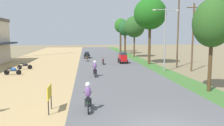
% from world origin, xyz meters
% --- Properties ---
extents(parked_motorbike_third, '(1.80, 0.54, 0.94)m').
position_xyz_m(parked_motorbike_third, '(-11.27, 15.79, 0.55)').
color(parked_motorbike_third, black).
rests_on(parked_motorbike_third, dirt_shoulder).
extents(parked_motorbike_fourth, '(1.80, 0.54, 0.94)m').
position_xyz_m(parked_motorbike_fourth, '(-11.04, 19.73, 0.55)').
color(parked_motorbike_fourth, black).
rests_on(parked_motorbike_fourth, dirt_shoulder).
extents(street_signboard, '(0.06, 1.30, 1.50)m').
position_xyz_m(street_signboard, '(-5.50, 3.33, 1.11)').
color(street_signboard, '#262628').
rests_on(street_signboard, dirt_shoulder).
extents(median_tree_nearest, '(2.87, 2.87, 6.94)m').
position_xyz_m(median_tree_nearest, '(5.84, 6.63, 5.18)').
color(median_tree_nearest, '#4C351E').
rests_on(median_tree_nearest, median_strip).
extents(median_tree_second, '(4.69, 4.69, 9.62)m').
position_xyz_m(median_tree_second, '(5.87, 22.83, 7.36)').
color(median_tree_second, '#4C351E').
rests_on(median_tree_second, median_strip).
extents(median_tree_third, '(3.93, 3.93, 7.89)m').
position_xyz_m(median_tree_third, '(5.94, 33.40, 5.89)').
color(median_tree_third, '#4C351E').
rests_on(median_tree_third, median_strip).
extents(median_tree_fourth, '(3.05, 3.05, 7.56)m').
position_xyz_m(median_tree_fourth, '(5.55, 41.27, 5.80)').
color(median_tree_fourth, '#4C351E').
rests_on(median_tree_fourth, median_strip).
extents(median_tree_fifth, '(3.08, 3.08, 8.46)m').
position_xyz_m(median_tree_fifth, '(5.45, 47.15, 6.61)').
color(median_tree_fifth, '#4C351E').
rests_on(median_tree_fifth, median_strip).
extents(streetlamp_near, '(3.16, 0.20, 7.32)m').
position_xyz_m(streetlamp_near, '(5.80, 16.28, 4.31)').
color(streetlamp_near, gray).
rests_on(streetlamp_near, median_strip).
extents(streetlamp_mid, '(3.16, 0.20, 8.41)m').
position_xyz_m(streetlamp_mid, '(5.80, 51.76, 4.87)').
color(streetlamp_mid, gray).
rests_on(streetlamp_mid, median_strip).
extents(utility_pole_near, '(1.80, 0.20, 9.66)m').
position_xyz_m(utility_pole_near, '(8.77, 19.59, 5.03)').
color(utility_pole_near, brown).
rests_on(utility_pole_near, ground).
extents(utility_pole_far, '(1.80, 0.20, 8.01)m').
position_xyz_m(utility_pole_far, '(9.16, 16.16, 4.19)').
color(utility_pole_far, brown).
rests_on(utility_pole_far, ground).
extents(car_van_red, '(1.19, 2.41, 1.67)m').
position_xyz_m(car_van_red, '(2.15, 24.29, 1.02)').
color(car_van_red, red).
rests_on(car_van_red, road_strip).
extents(car_sedan_black, '(1.10, 2.26, 1.19)m').
position_xyz_m(car_sedan_black, '(-3.22, 32.54, 0.74)').
color(car_sedan_black, black).
rests_on(car_sedan_black, road_strip).
extents(motorbike_ahead_second, '(0.54, 1.80, 1.66)m').
position_xyz_m(motorbike_ahead_second, '(-3.38, 3.26, 0.86)').
color(motorbike_ahead_second, black).
rests_on(motorbike_ahead_second, road_strip).
extents(motorbike_ahead_third, '(0.54, 1.80, 1.66)m').
position_xyz_m(motorbike_ahead_third, '(-2.54, 13.73, 0.86)').
color(motorbike_ahead_third, black).
rests_on(motorbike_ahead_third, road_strip).
extents(motorbike_ahead_fourth, '(0.54, 1.80, 0.94)m').
position_xyz_m(motorbike_ahead_fourth, '(-0.94, 23.30, 0.57)').
color(motorbike_ahead_fourth, black).
rests_on(motorbike_ahead_fourth, road_strip).
extents(motorbike_ahead_fifth, '(0.54, 1.80, 0.94)m').
position_xyz_m(motorbike_ahead_fifth, '(-3.24, 27.62, 0.57)').
color(motorbike_ahead_fifth, black).
rests_on(motorbike_ahead_fifth, road_strip).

